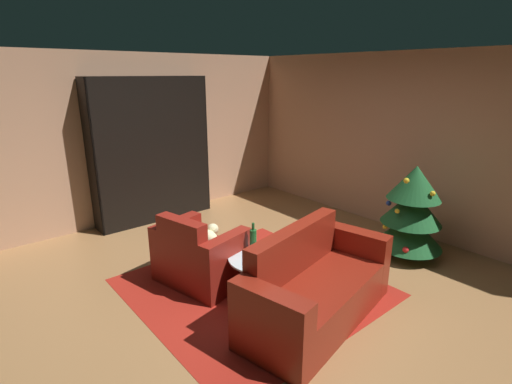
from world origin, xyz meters
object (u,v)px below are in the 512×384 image
at_px(coffee_table, 263,260).
at_px(bottle_on_table, 253,239).
at_px(bookshelf_unit, 159,151).
at_px(armchair_red, 199,257).
at_px(decorated_tree, 412,211).
at_px(couch_red, 315,289).
at_px(book_stack_on_table, 264,252).

xyz_separation_m(coffee_table, bottle_on_table, (-0.20, 0.03, 0.16)).
relative_size(bookshelf_unit, armchair_red, 2.10).
xyz_separation_m(coffee_table, decorated_tree, (0.50, 2.05, 0.21)).
bearing_deg(coffee_table, couch_red, 11.27).
height_order(bookshelf_unit, armchair_red, bookshelf_unit).
bearing_deg(coffee_table, decorated_tree, 76.33).
bearing_deg(bottle_on_table, armchair_red, -139.92).
bearing_deg(couch_red, bookshelf_unit, 177.24).
distance_m(couch_red, decorated_tree, 1.96).
distance_m(coffee_table, bottle_on_table, 0.26).
xyz_separation_m(bookshelf_unit, bottle_on_table, (2.64, -0.26, -0.54)).
height_order(armchair_red, decorated_tree, decorated_tree).
xyz_separation_m(bookshelf_unit, couch_red, (3.46, -0.17, -0.80)).
xyz_separation_m(bookshelf_unit, coffee_table, (2.85, -0.29, -0.70)).
bearing_deg(bookshelf_unit, bottle_on_table, -5.58).
distance_m(couch_red, coffee_table, 0.63).
bearing_deg(armchair_red, couch_red, 20.78).
xyz_separation_m(coffee_table, book_stack_on_table, (-0.01, 0.03, 0.08)).
height_order(bookshelf_unit, bottle_on_table, bookshelf_unit).
height_order(couch_red, coffee_table, couch_red).
bearing_deg(bottle_on_table, couch_red, 6.42).
height_order(couch_red, book_stack_on_table, couch_red).
relative_size(bookshelf_unit, decorated_tree, 1.86).
relative_size(couch_red, decorated_tree, 1.54).
distance_m(bottle_on_table, decorated_tree, 2.14).
relative_size(coffee_table, book_stack_on_table, 3.44).
relative_size(couch_red, coffee_table, 2.53).
height_order(book_stack_on_table, bottle_on_table, bottle_on_table).
bearing_deg(bottle_on_table, book_stack_on_table, -1.26).
distance_m(bookshelf_unit, bottle_on_table, 2.71).
distance_m(coffee_table, book_stack_on_table, 0.08).
relative_size(bookshelf_unit, bottle_on_table, 7.25).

